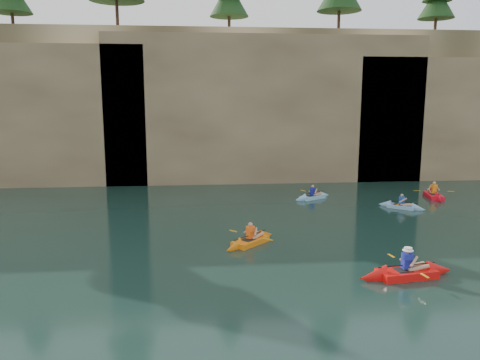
{
  "coord_description": "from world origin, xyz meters",
  "views": [
    {
      "loc": [
        -3.35,
        -13.1,
        6.44
      ],
      "look_at": [
        -1.54,
        6.3,
        3.0
      ],
      "focal_mm": 35.0,
      "sensor_mm": 36.0,
      "label": 1
    }
  ],
  "objects": [
    {
      "name": "kayaker_ltblue_near",
      "position": [
        8.65,
        12.79,
        0.13
      ],
      "size": [
        2.52,
        2.24,
        1.07
      ],
      "rotation": [
        0.0,
        0.0,
        -0.69
      ],
      "color": "#7CA8D0",
      "rests_on": "ground"
    },
    {
      "name": "cliff_slab_center",
      "position": [
        2.0,
        22.6,
        5.7
      ],
      "size": [
        24.0,
        2.4,
        11.4
      ],
      "primitive_type": "cube",
      "color": "#95815A",
      "rests_on": "ground"
    },
    {
      "name": "sea_cave_center",
      "position": [
        -4.0,
        21.95,
        1.6
      ],
      "size": [
        3.5,
        1.0,
        3.2
      ],
      "primitive_type": "cube",
      "color": "black",
      "rests_on": "ground"
    },
    {
      "name": "kayaker_red_far",
      "position": [
        12.04,
        15.5,
        0.16
      ],
      "size": [
        2.52,
        3.65,
        1.31
      ],
      "rotation": [
        0.0,
        0.0,
        1.36
      ],
      "color": "red",
      "rests_on": "ground"
    },
    {
      "name": "kayaker_orange",
      "position": [
        -1.03,
        6.8,
        0.15
      ],
      "size": [
        2.83,
        2.82,
        1.24
      ],
      "rotation": [
        0.0,
        0.0,
        0.78
      ],
      "color": "orange",
      "rests_on": "ground"
    },
    {
      "name": "kayaker_ltblue_mid",
      "position": [
        4.06,
        15.86,
        0.14
      ],
      "size": [
        2.89,
        2.04,
        1.12
      ],
      "rotation": [
        0.0,
        0.0,
        0.52
      ],
      "color": "#86BBE1",
      "rests_on": "ground"
    },
    {
      "name": "sea_cave_east",
      "position": [
        10.0,
        21.95,
        2.25
      ],
      "size": [
        5.0,
        1.0,
        4.5
      ],
      "primitive_type": "cube",
      "color": "black",
      "rests_on": "ground"
    },
    {
      "name": "cliff",
      "position": [
        0.0,
        30.0,
        6.0
      ],
      "size": [
        70.0,
        16.0,
        12.0
      ],
      "primitive_type": "cube",
      "color": "tan",
      "rests_on": "ground"
    },
    {
      "name": "main_kayaker",
      "position": [
        4.17,
        2.37,
        0.18
      ],
      "size": [
        3.81,
        2.5,
        1.39
      ],
      "rotation": [
        0.0,
        0.0,
        0.14
      ],
      "color": "red",
      "rests_on": "ground"
    },
    {
      "name": "ground",
      "position": [
        0.0,
        0.0,
        0.0
      ],
      "size": [
        160.0,
        160.0,
        0.0
      ],
      "primitive_type": "plane",
      "color": "black",
      "rests_on": "ground"
    }
  ]
}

